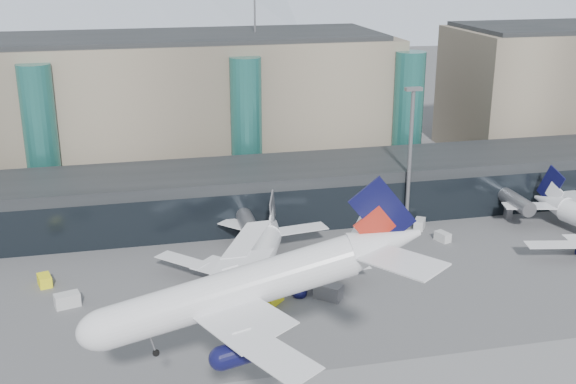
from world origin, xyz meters
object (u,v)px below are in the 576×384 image
at_px(veh_d, 420,224).
at_px(veh_h, 272,297).
at_px(hero_jet, 263,274).
at_px(lightmast_mid, 410,150).
at_px(veh_g, 443,237).
at_px(veh_b, 45,280).
at_px(veh_c, 328,291).
at_px(veh_a, 67,300).
at_px(jet_parked_mid, 261,252).

height_order(veh_d, veh_h, veh_h).
bearing_deg(hero_jet, veh_d, 56.63).
bearing_deg(lightmast_mid, veh_g, -67.98).
bearing_deg(veh_b, veh_c, -123.38).
distance_m(veh_d, veh_h, 39.24).
xyz_separation_m(veh_g, veh_h, (-33.69, -16.22, 0.20)).
relative_size(hero_jet, veh_c, 9.22).
bearing_deg(hero_jet, veh_h, 81.02).
bearing_deg(veh_d, veh_a, 137.61).
xyz_separation_m(lightmast_mid, veh_g, (3.39, -8.38, -13.62)).
distance_m(hero_jet, veh_d, 65.23).
relative_size(veh_b, veh_g, 1.06).
relative_size(veh_a, veh_h, 0.95).
bearing_deg(lightmast_mid, veh_h, -140.92).
distance_m(lightmast_mid, veh_d, 13.79).
bearing_deg(veh_b, veh_a, -168.88).
bearing_deg(hero_jet, veh_b, 126.73).
distance_m(jet_parked_mid, veh_h, 9.53).
xyz_separation_m(veh_d, veh_h, (-32.07, -22.60, 0.11)).
bearing_deg(veh_h, hero_jet, -150.62).
bearing_deg(veh_g, hero_jet, -61.83).
relative_size(lightmast_mid, jet_parked_mid, 0.73).
bearing_deg(veh_g, veh_a, -99.55).
height_order(lightmast_mid, veh_g, lightmast_mid).
distance_m(lightmast_mid, veh_b, 64.98).
distance_m(veh_d, veh_g, 6.58).
bearing_deg(veh_b, veh_d, -96.66).
xyz_separation_m(hero_jet, veh_c, (14.74, 27.02, -16.73)).
bearing_deg(veh_c, veh_d, 85.76).
relative_size(veh_a, veh_b, 1.19).
xyz_separation_m(lightmast_mid, veh_d, (1.78, -2.00, -13.52)).
height_order(jet_parked_mid, veh_b, jet_parked_mid).
bearing_deg(veh_h, veh_g, -21.61).
bearing_deg(veh_a, veh_h, -26.79).
distance_m(hero_jet, veh_a, 43.13).
distance_m(hero_jet, veh_c, 35.03).
relative_size(lightmast_mid, veh_g, 9.31).
relative_size(veh_a, veh_d, 1.11).
height_order(lightmast_mid, veh_a, lightmast_mid).
distance_m(lightmast_mid, hero_jet, 63.64).
bearing_deg(lightmast_mid, veh_a, -162.22).
relative_size(hero_jet, jet_parked_mid, 1.05).
distance_m(veh_b, veh_c, 42.80).
height_order(veh_d, veh_g, veh_d).
relative_size(lightmast_mid, hero_jet, 0.69).
bearing_deg(jet_parked_mid, lightmast_mid, -42.55).
bearing_deg(veh_g, lightmast_mid, -177.10).
bearing_deg(veh_b, lightmast_mid, -94.64).
distance_m(veh_a, veh_h, 29.10).
height_order(jet_parked_mid, veh_g, jet_parked_mid).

